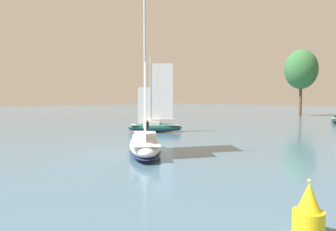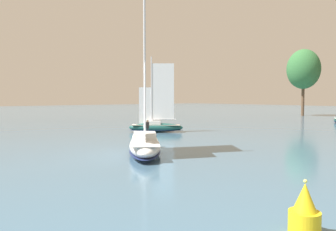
{
  "view_description": "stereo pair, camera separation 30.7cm",
  "coord_description": "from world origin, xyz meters",
  "px_view_note": "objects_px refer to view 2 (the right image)",
  "views": [
    {
      "loc": [
        26.25,
        -19.01,
        5.69
      ],
      "look_at": [
        0.0,
        3.0,
        3.78
      ],
      "focal_mm": 35.0,
      "sensor_mm": 36.0,
      "label": 1
    },
    {
      "loc": [
        26.44,
        -18.78,
        5.69
      ],
      "look_at": [
        0.0,
        3.0,
        3.78
      ],
      "focal_mm": 35.0,
      "sensor_mm": 36.0,
      "label": 2
    }
  ],
  "objects_px": {
    "sailboat_moored_near_marina": "(156,126)",
    "channel_buoy": "(305,212)",
    "tree_shore_center": "(304,69)",
    "sailboat_main": "(145,143)"
  },
  "relations": [
    {
      "from": "sailboat_moored_near_marina",
      "to": "channel_buoy",
      "type": "bearing_deg",
      "value": -28.65
    },
    {
      "from": "sailboat_moored_near_marina",
      "to": "channel_buoy",
      "type": "xyz_separation_m",
      "value": [
        35.76,
        -19.54,
        -0.06
      ]
    },
    {
      "from": "tree_shore_center",
      "to": "sailboat_main",
      "type": "xyz_separation_m",
      "value": [
        24.71,
        -76.9,
        -13.06
      ]
    },
    {
      "from": "tree_shore_center",
      "to": "sailboat_moored_near_marina",
      "type": "height_order",
      "value": "tree_shore_center"
    },
    {
      "from": "channel_buoy",
      "to": "tree_shore_center",
      "type": "bearing_deg",
      "value": 118.23
    },
    {
      "from": "tree_shore_center",
      "to": "channel_buoy",
      "type": "bearing_deg",
      "value": -61.77
    },
    {
      "from": "sailboat_main",
      "to": "sailboat_moored_near_marina",
      "type": "distance_m",
      "value": 20.99
    },
    {
      "from": "sailboat_main",
      "to": "sailboat_moored_near_marina",
      "type": "bearing_deg",
      "value": 139.65
    },
    {
      "from": "tree_shore_center",
      "to": "sailboat_main",
      "type": "bearing_deg",
      "value": -72.19
    },
    {
      "from": "tree_shore_center",
      "to": "channel_buoy",
      "type": "xyz_separation_m",
      "value": [
        44.48,
        -82.85,
        -13.3
      ]
    }
  ]
}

